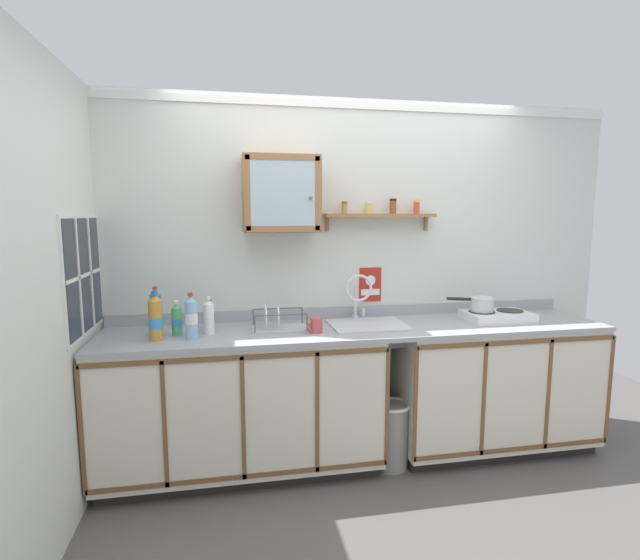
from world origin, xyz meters
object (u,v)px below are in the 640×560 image
(dish_rack, at_px, (277,325))
(trash_bin, at_px, (392,434))
(bottle_juice_amber_5, at_px, (156,318))
(saucepan, at_px, (481,304))
(wall_cabinet, at_px, (281,194))
(bottle_detergent_teal_4, at_px, (156,313))
(warning_sign, at_px, (370,285))
(bottle_soda_green_2, at_px, (177,320))
(bottle_water_clear_0, at_px, (210,316))
(bottle_water_blue_1, at_px, (191,317))
(hot_plate_stove, at_px, (497,316))
(sink, at_px, (367,326))
(mug, at_px, (316,325))
(bottle_opaque_white_3, at_px, (209,318))

(dish_rack, height_order, trash_bin, dish_rack)
(bottle_juice_amber_5, bearing_deg, saucepan, 3.06)
(bottle_juice_amber_5, relative_size, wall_cabinet, 0.59)
(bottle_detergent_teal_4, distance_m, warning_sign, 1.50)
(dish_rack, distance_m, warning_sign, 0.80)
(saucepan, height_order, warning_sign, warning_sign)
(bottle_soda_green_2, relative_size, trash_bin, 0.49)
(bottle_water_clear_0, xyz_separation_m, bottle_water_blue_1, (-0.10, -0.19, 0.04))
(trash_bin, bearing_deg, bottle_juice_amber_5, 177.87)
(warning_sign, bearing_deg, hot_plate_stove, -20.97)
(bottle_water_blue_1, height_order, wall_cabinet, wall_cabinet)
(wall_cabinet, bearing_deg, bottle_water_blue_1, -153.90)
(bottle_juice_amber_5, height_order, dish_rack, bottle_juice_amber_5)
(bottle_detergent_teal_4, height_order, dish_rack, bottle_detergent_teal_4)
(warning_sign, bearing_deg, wall_cabinet, -168.98)
(bottle_water_blue_1, bearing_deg, sink, 7.10)
(mug, bearing_deg, warning_sign, 40.50)
(bottle_opaque_white_3, bearing_deg, wall_cabinet, 22.23)
(bottle_water_blue_1, bearing_deg, bottle_opaque_white_3, 41.56)
(sink, distance_m, hot_plate_stove, 0.94)
(bottle_juice_amber_5, bearing_deg, wall_cabinet, 19.89)
(dish_rack, bearing_deg, bottle_opaque_white_3, -175.23)
(bottle_water_blue_1, relative_size, bottle_soda_green_2, 1.28)
(bottle_water_clear_0, xyz_separation_m, trash_bin, (1.16, -0.25, -0.80))
(dish_rack, xyz_separation_m, mug, (0.23, -0.12, 0.02))
(sink, relative_size, hot_plate_stove, 1.12)
(bottle_opaque_white_3, distance_m, bottle_detergent_teal_4, 0.33)
(hot_plate_stove, bearing_deg, bottle_water_clear_0, 177.12)
(saucepan, bearing_deg, bottle_juice_amber_5, -176.94)
(sink, height_order, trash_bin, sink)
(sink, relative_size, bottle_juice_amber_5, 1.71)
(bottle_soda_green_2, distance_m, bottle_juice_amber_5, 0.15)
(bottle_water_clear_0, relative_size, bottle_opaque_white_3, 0.89)
(bottle_opaque_white_3, relative_size, mug, 2.19)
(saucepan, bearing_deg, bottle_water_clear_0, 177.67)
(sink, bearing_deg, wall_cabinet, 165.72)
(bottle_opaque_white_3, xyz_separation_m, bottle_detergent_teal_4, (-0.32, 0.06, 0.03))
(bottle_soda_green_2, xyz_separation_m, mug, (0.86, -0.10, -0.05))
(trash_bin, bearing_deg, bottle_water_clear_0, 168.00)
(bottle_juice_amber_5, height_order, warning_sign, warning_sign)
(bottle_water_clear_0, bearing_deg, mug, -16.11)
(bottle_soda_green_2, relative_size, dish_rack, 0.61)
(warning_sign, height_order, trash_bin, warning_sign)
(bottle_juice_amber_5, xyz_separation_m, trash_bin, (1.47, -0.05, -0.84))
(trash_bin, bearing_deg, wall_cabinet, 153.60)
(bottle_water_clear_0, relative_size, warning_sign, 0.85)
(saucepan, xyz_separation_m, warning_sign, (-0.73, 0.30, 0.11))
(bottle_detergent_teal_4, height_order, bottle_juice_amber_5, bottle_detergent_teal_4)
(saucepan, bearing_deg, dish_rack, 179.72)
(saucepan, xyz_separation_m, dish_rack, (-1.44, 0.01, -0.09))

